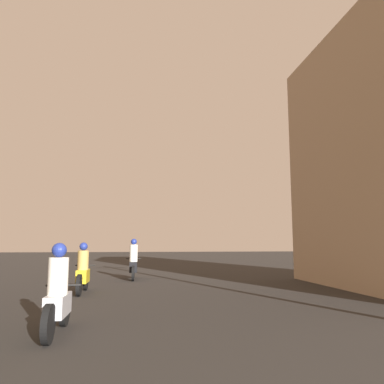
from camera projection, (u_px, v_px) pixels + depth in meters
motorcycle_silver at (58, 297)px, 6.13m from camera, size 0.60×1.84×1.48m
motorcycle_yellow at (83, 272)px, 11.10m from camera, size 0.60×1.94×1.49m
motorcycle_black at (133, 263)px, 15.14m from camera, size 0.60×1.85×1.63m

